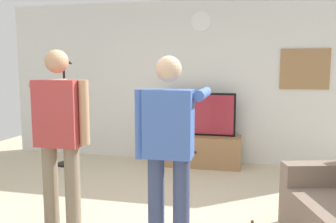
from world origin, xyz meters
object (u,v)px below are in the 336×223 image
floor_lamp (64,87)px  person_standing_nearer_couch (169,145)px  tv_stand (197,151)px  framed_picture (305,69)px  person_standing_nearer_lamp (60,132)px  wall_clock (201,21)px  television (198,114)px

floor_lamp → person_standing_nearer_couch: 3.19m
tv_stand → framed_picture: framed_picture is taller
tv_stand → person_standing_nearer_couch: 2.80m
framed_picture → person_standing_nearer_couch: 3.41m
tv_stand → person_standing_nearer_lamp: (-0.92, -2.60, 0.74)m
floor_lamp → person_standing_nearer_lamp: bearing=-61.6°
framed_picture → tv_stand: bearing=-169.7°
tv_stand → wall_clock: wall_clock is taller
tv_stand → wall_clock: size_ratio=4.35×
person_standing_nearer_lamp → floor_lamp: bearing=118.4°
person_standing_nearer_couch → tv_stand: bearing=92.8°
framed_picture → person_standing_nearer_lamp: (-2.55, -2.89, -0.58)m
wall_clock → framed_picture: 1.80m
tv_stand → person_standing_nearer_couch: (0.13, -2.71, 0.69)m
tv_stand → person_standing_nearer_lamp: bearing=-109.5°
tv_stand → floor_lamp: bearing=-168.2°
person_standing_nearer_couch → framed_picture: bearing=63.5°
television → person_standing_nearer_lamp: bearing=-109.1°
television → floor_lamp: bearing=-167.0°
tv_stand → person_standing_nearer_lamp: size_ratio=0.80×
tv_stand → floor_lamp: floor_lamp is taller
wall_clock → framed_picture: (1.63, 0.00, -0.77)m
floor_lamp → person_standing_nearer_lamp: floor_lamp is taller
wall_clock → person_standing_nearer_lamp: 3.32m
television → wall_clock: (0.00, 0.24, 1.49)m
framed_picture → floor_lamp: bearing=-168.9°
person_standing_nearer_couch → television: bearing=92.8°
wall_clock → floor_lamp: 2.45m
floor_lamp → wall_clock: bearing=19.1°
wall_clock → person_standing_nearer_lamp: (-0.92, -2.89, -1.35)m
framed_picture → wall_clock: bearing=-179.8°
television → wall_clock: 1.51m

